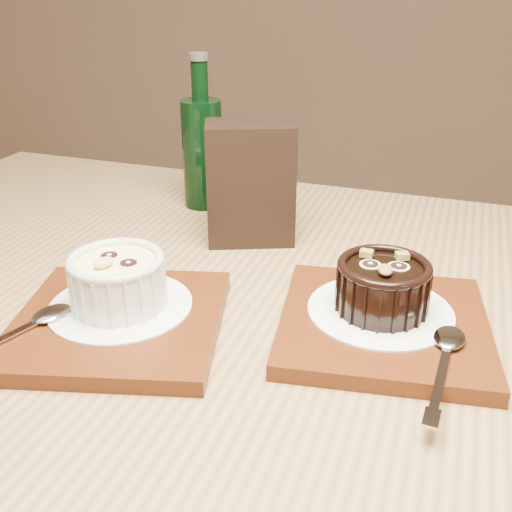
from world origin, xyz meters
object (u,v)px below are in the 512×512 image
Objects in this scene: tray_left at (119,322)px; condiment_stand at (250,183)px; table at (270,405)px; green_bottle at (202,149)px; ramekin_white at (118,279)px; tray_right at (383,325)px; ramekin_dark at (383,284)px.

condiment_stand is at bearing 74.02° from tray_left.
green_bottle is (-0.16, 0.28, 0.17)m from table.
condiment_stand is 0.13m from green_bottle.
tray_right is (0.23, 0.04, -0.04)m from ramekin_white.
ramekin_dark is 0.23m from condiment_stand.
green_bottle is (-0.26, 0.27, 0.07)m from tray_right.
tray_left is (-0.13, -0.04, 0.10)m from table.
table is 7.04× the size of tray_left.
condiment_stand is (-0.16, 0.16, 0.03)m from ramekin_dark.
tray_right is at bearing -72.68° from ramekin_dark.
ramekin_white is 0.22m from condiment_stand.
table is at bearing -169.90° from ramekin_dark.
tray_left is at bearing -105.98° from condiment_stand.
tray_left is 1.00× the size of tray_right.
ramekin_dark is 0.41× the size of green_bottle.
tray_left is at bearing -169.08° from ramekin_dark.
condiment_stand is (0.06, 0.22, 0.06)m from tray_left.
ramekin_dark is (0.23, 0.06, 0.03)m from tray_left.
ramekin_white is 0.24m from ramekin_dark.
ramekin_white is 1.04× the size of ramekin_dark.
table is 0.17m from ramekin_dark.
tray_left reaches higher than table.
ramekin_white reaches higher than tray_left.
table is 6.35× the size of green_bottle.
green_bottle is at bearing 94.88° from tray_left.
condiment_stand reaches higher than ramekin_dark.
green_bottle is at bearing 117.68° from ramekin_white.
ramekin_dark reaches higher than tray_left.
tray_right is (0.23, 0.05, 0.00)m from tray_left.
tray_left is 0.90× the size of green_bottle.
tray_right is 0.90× the size of green_bottle.
tray_left is 0.24m from condiment_stand.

